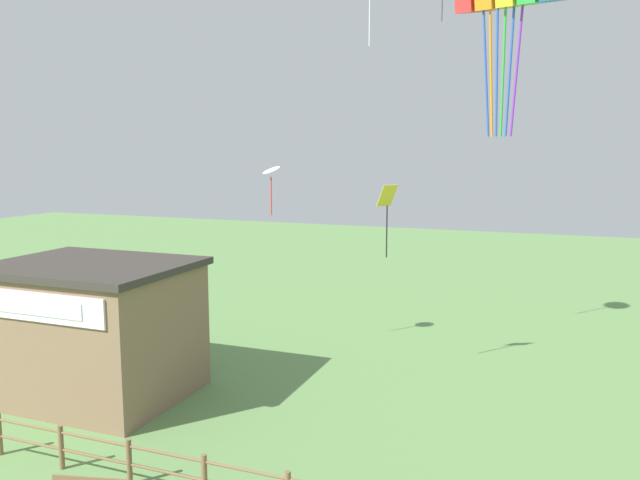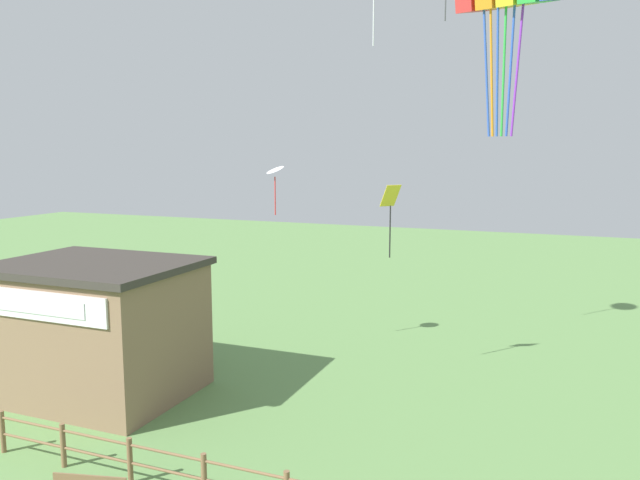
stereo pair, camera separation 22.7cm
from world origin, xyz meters
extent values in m
cylinder|color=brown|center=(-8.69, 5.29, 0.60)|extent=(0.14, 0.14, 1.20)
cylinder|color=brown|center=(-6.52, 5.29, 0.60)|extent=(0.14, 0.14, 1.20)
cylinder|color=brown|center=(-4.35, 5.29, 0.60)|extent=(0.14, 0.14, 1.20)
cylinder|color=brown|center=(-2.17, 5.29, 0.60)|extent=(0.14, 0.14, 1.20)
cylinder|color=brown|center=(0.00, 5.29, 1.02)|extent=(17.39, 0.07, 0.07)
cube|color=#84664C|center=(-9.25, 9.74, 2.18)|extent=(6.22, 4.82, 4.37)
cube|color=#38332D|center=(-9.25, 9.74, 4.49)|extent=(6.52, 5.12, 0.24)
cube|color=white|center=(-9.25, 7.30, 3.67)|extent=(5.29, 0.08, 0.90)
cube|color=silver|center=(-9.25, 7.25, 3.67)|extent=(3.73, 0.04, 0.50)
cylinder|color=blue|center=(3.63, 8.51, 10.14)|extent=(0.25, 0.45, 3.00)
cylinder|color=orange|center=(3.75, 8.48, 10.14)|extent=(0.18, 0.47, 3.00)
cylinder|color=blue|center=(3.88, 8.46, 10.14)|extent=(0.10, 0.48, 3.00)
cylinder|color=green|center=(4.02, 8.45, 10.14)|extent=(0.10, 0.48, 3.00)
cylinder|color=blue|center=(4.17, 8.44, 10.14)|extent=(0.18, 0.47, 3.00)
cylinder|color=purple|center=(4.32, 8.45, 10.14)|extent=(0.25, 0.45, 3.00)
cylinder|color=silver|center=(-1.72, 16.94, 13.59)|extent=(0.05, 0.05, 2.63)
cube|color=yellow|center=(-0.45, 15.19, 6.72)|extent=(0.74, 0.78, 0.79)
cylinder|color=black|center=(-0.45, 15.19, 5.41)|extent=(0.05, 0.05, 1.90)
cone|color=white|center=(-5.50, 16.05, 7.59)|extent=(1.03, 1.02, 0.35)
cylinder|color=red|center=(-5.50, 16.05, 6.52)|extent=(0.05, 0.05, 1.55)
camera|label=1|loc=(5.39, -6.64, 8.29)|focal=35.00mm
camera|label=2|loc=(5.61, -6.55, 8.29)|focal=35.00mm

